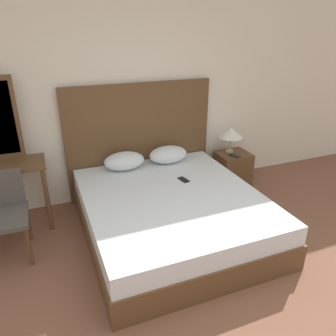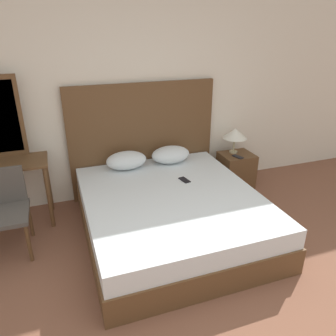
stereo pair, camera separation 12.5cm
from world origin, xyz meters
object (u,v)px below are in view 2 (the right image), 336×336
bed (171,214)px  nightstand (236,170)px  phone_on_bed (184,180)px  chair (0,207)px  vanity_desk (2,176)px  phone_on_nightstand (238,157)px  table_lamp (235,134)px

bed → nightstand: bearing=31.4°
phone_on_bed → chair: 1.88m
nightstand → vanity_desk: 2.85m
chair → phone_on_nightstand: bearing=7.0°
phone_on_bed → chair: bearing=178.5°
table_lamp → chair: (-2.81, -0.51, -0.27)m
phone_on_bed → phone_on_nightstand: (0.91, 0.39, 0.01)m
phone_on_bed → phone_on_nightstand: 0.99m
phone_on_bed → table_lamp: bearing=30.8°
table_lamp → bed: bearing=-145.6°
nightstand → chair: (-2.83, -0.44, 0.23)m
nightstand → vanity_desk: bearing=-180.0°
nightstand → table_lamp: size_ratio=1.41×
table_lamp → phone_on_nightstand: 0.31m
nightstand → phone_on_nightstand: phone_on_nightstand is taller
bed → nightstand: (1.20, 0.73, 0.01)m
bed → vanity_desk: (-1.62, 0.73, 0.37)m
phone_on_bed → vanity_desk: bearing=165.5°
phone_on_bed → chair: chair is taller
phone_on_bed → vanity_desk: 1.93m
phone_on_nightstand → chair: bearing=-173.0°
table_lamp → vanity_desk: size_ratio=0.36×
bed → table_lamp: bearing=34.4°
chair → bed: bearing=-10.4°
table_lamp → chair: 2.87m
phone_on_nightstand → table_lamp: bearing=79.9°
bed → table_lamp: table_lamp is taller
phone_on_bed → table_lamp: size_ratio=0.48×
chair → vanity_desk: bearing=89.1°
bed → phone_on_nightstand: size_ratio=12.22×
bed → chair: size_ratio=2.51×
chair → table_lamp: bearing=10.3°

